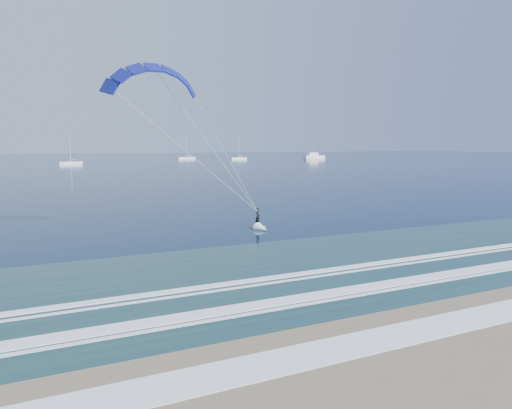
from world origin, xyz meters
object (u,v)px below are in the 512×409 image
at_px(motor_yacht, 314,156).
at_px(sailboat_4, 239,158).
at_px(kitesurfer_rig, 212,149).
at_px(sailboat_3, 186,158).
at_px(sailboat_2, 71,163).

height_order(motor_yacht, sailboat_4, sailboat_4).
height_order(kitesurfer_rig, sailboat_3, kitesurfer_rig).
distance_m(motor_yacht, sailboat_4, 47.03).
xyz_separation_m(sailboat_3, sailboat_4, (24.60, -18.65, -0.00)).
relative_size(kitesurfer_rig, motor_yacht, 1.31).
distance_m(kitesurfer_rig, sailboat_4, 216.97).
bearing_deg(sailboat_3, motor_yacht, -17.56).
relative_size(kitesurfer_rig, sailboat_2, 1.43).
distance_m(motor_yacht, sailboat_3, 74.96).
height_order(motor_yacht, sailboat_2, sailboat_2).
bearing_deg(sailboat_4, kitesurfer_rig, -113.37).
bearing_deg(motor_yacht, sailboat_2, -168.69).
relative_size(sailboat_2, sailboat_3, 0.90).
bearing_deg(motor_yacht, sailboat_4, 175.16).
height_order(sailboat_2, sailboat_3, sailboat_3).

